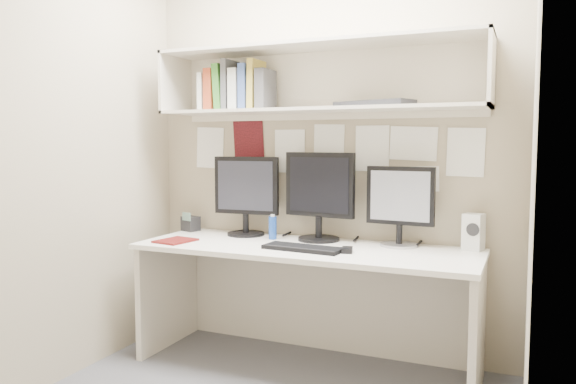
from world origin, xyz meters
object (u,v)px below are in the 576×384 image
at_px(monitor_center, 319,194).
at_px(speaker, 474,232).
at_px(monitor_right, 400,203).
at_px(desk_phone, 191,223).
at_px(desk, 306,307).
at_px(keyboard, 303,248).
at_px(monitor_left, 246,193).
at_px(maroon_notebook, 176,241).

distance_m(monitor_center, speaker, 0.93).
xyz_separation_m(monitor_right, desk_phone, (-1.44, 0.00, -0.20)).
bearing_deg(desk_phone, desk, 5.28).
xyz_separation_m(keyboard, speaker, (0.88, 0.38, 0.09)).
distance_m(monitor_center, keyboard, 0.44).
xyz_separation_m(monitor_center, speaker, (0.91, 0.04, -0.19)).
height_order(monitor_center, monitor_right, monitor_center).
distance_m(monitor_left, maroon_notebook, 0.56).
relative_size(monitor_right, keyboard, 1.02).
relative_size(monitor_left, monitor_center, 0.94).
height_order(monitor_center, desk_phone, monitor_center).
xyz_separation_m(monitor_left, monitor_center, (0.51, -0.00, 0.01)).
relative_size(desk, desk_phone, 15.13).
height_order(monitor_right, desk_phone, monitor_right).
relative_size(monitor_left, monitor_right, 1.10).
distance_m(maroon_notebook, desk_phone, 0.43).
xyz_separation_m(desk, monitor_right, (0.50, 0.22, 0.62)).
xyz_separation_m(monitor_center, keyboard, (0.03, -0.34, -0.28)).
xyz_separation_m(monitor_right, maroon_notebook, (-1.29, -0.40, -0.25)).
height_order(speaker, maroon_notebook, speaker).
bearing_deg(speaker, monitor_center, -163.78).
bearing_deg(maroon_notebook, monitor_left, 64.05).
bearing_deg(monitor_left, maroon_notebook, -129.18).
xyz_separation_m(keyboard, desk_phone, (-0.97, 0.34, 0.04)).
bearing_deg(desk, maroon_notebook, -167.32).
relative_size(monitor_right, desk_phone, 3.53).
height_order(keyboard, maroon_notebook, keyboard).
bearing_deg(maroon_notebook, monitor_right, 26.63).
xyz_separation_m(monitor_left, desk_phone, (-0.43, 0.00, -0.22)).
distance_m(speaker, maroon_notebook, 1.76).
relative_size(monitor_center, desk_phone, 4.13).
xyz_separation_m(monitor_left, monitor_right, (1.01, 0.00, -0.02)).
xyz_separation_m(monitor_center, maroon_notebook, (-0.79, -0.40, -0.28)).
distance_m(monitor_left, desk_phone, 0.49).
distance_m(desk, desk_phone, 1.05).
bearing_deg(desk_phone, monitor_center, 18.39).
height_order(maroon_notebook, desk_phone, desk_phone).
bearing_deg(speaker, maroon_notebook, -151.86).
height_order(monitor_left, monitor_center, monitor_center).
bearing_deg(monitor_center, desk_phone, -171.41).
xyz_separation_m(speaker, desk_phone, (-1.85, -0.04, -0.05)).
bearing_deg(monitor_center, desk, -81.91).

